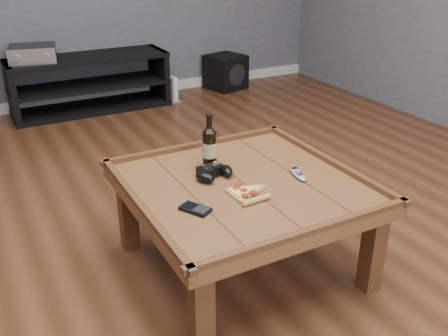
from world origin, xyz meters
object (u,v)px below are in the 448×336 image
beer_bottle (210,146)px  game_console (171,90)px  coffee_table (243,195)px  subwoofer (226,72)px  game_controller (214,172)px  pizza_slice (246,193)px  media_console (90,84)px  smartphone (195,209)px  remote_control (298,174)px  av_receiver (33,53)px

beer_bottle → game_console: 2.58m
coffee_table → subwoofer: 3.15m
game_controller → pizza_slice: 0.22m
game_controller → pizza_slice: (0.04, -0.22, -0.02)m
media_console → game_controller: game_controller is taller
beer_bottle → pizza_slice: size_ratio=1.03×
beer_bottle → smartphone: bearing=-124.6°
remote_control → subwoofer: bearing=81.3°
game_controller → pizza_slice: size_ratio=0.81×
coffee_table → media_console: 2.75m
beer_bottle → smartphone: 0.44m
game_console → coffee_table: bearing=-118.9°
pizza_slice → game_console: 2.88m
game_console → beer_bottle: bearing=-121.4°
pizza_slice → smartphone: bearing=-178.6°
pizza_slice → av_receiver: 2.88m
beer_bottle → subwoofer: (1.48, 2.57, -0.38)m
pizza_slice → subwoofer: 3.27m
av_receiver → coffee_table: bearing=-69.2°
pizza_slice → subwoofer: (1.48, 2.90, -0.28)m
media_console → beer_bottle: beer_bottle is taller
game_controller → remote_control: game_controller is taller
coffee_table → pizza_slice: (-0.05, -0.10, 0.07)m
game_controller → subwoofer: size_ratio=0.49×
game_controller → pizza_slice: bearing=-87.4°
game_controller → game_console: game_controller is taller
game_controller → media_console: bearing=79.9°
smartphone → subwoofer: 3.40m
media_console → coffee_table: bearing=-90.0°
subwoofer → av_receiver: bearing=167.4°
coffee_table → subwoofer: bearing=63.0°
pizza_slice → av_receiver: av_receiver is taller
media_console → remote_control: (0.26, -2.81, 0.22)m
beer_bottle → subwoofer: 2.99m
media_console → game_console: 0.76m
media_console → beer_bottle: bearing=-91.2°
game_controller → av_receiver: bearing=89.6°
remote_control → subwoofer: (1.17, 2.86, -0.29)m
coffee_table → smartphone: bearing=-157.2°
coffee_table → pizza_slice: 0.13m
game_controller → remote_control: (0.35, -0.17, -0.01)m
remote_control → game_controller: bearing=167.6°
smartphone → game_console: bearing=40.1°
pizza_slice → beer_bottle: bearing=87.3°
smartphone → pizza_slice: bearing=-24.9°
pizza_slice → media_console: bearing=85.9°
beer_bottle → av_receiver: size_ratio=0.61×
smartphone → game_console: size_ratio=0.57×
av_receiver → beer_bottle: bearing=-69.5°
media_console → pizza_slice: (-0.05, -2.85, 0.21)m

